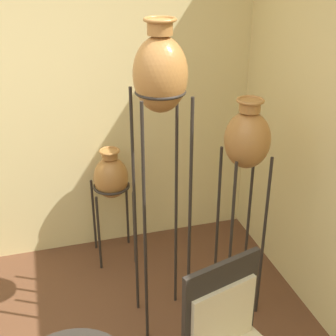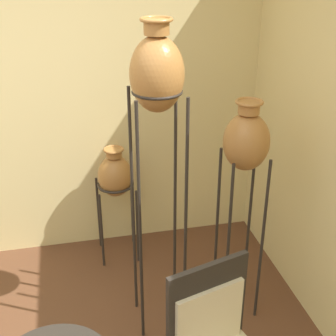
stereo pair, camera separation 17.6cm
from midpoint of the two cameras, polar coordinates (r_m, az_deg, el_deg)
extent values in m
cylinder|color=#28231E|center=(2.80, -4.65, -8.00)|extent=(0.02, 0.02, 1.63)
cylinder|color=#28231E|center=(2.86, 0.88, -7.15)|extent=(0.02, 0.02, 1.63)
cylinder|color=#28231E|center=(3.03, -5.75, -5.16)|extent=(0.02, 0.02, 1.63)
cylinder|color=#28231E|center=(3.09, -0.63, -4.44)|extent=(0.02, 0.02, 1.63)
torus|color=#28231E|center=(2.60, -2.89, 9.26)|extent=(0.29, 0.29, 0.02)
ellipsoid|color=#A87038|center=(2.58, -2.94, 11.28)|extent=(0.30, 0.30, 0.42)
cylinder|color=#A87038|center=(2.53, -3.07, 16.76)|extent=(0.14, 0.14, 0.08)
torus|color=#A87038|center=(2.52, -3.09, 17.63)|extent=(0.18, 0.18, 0.02)
cylinder|color=#28231E|center=(3.07, 6.00, -9.52)|extent=(0.02, 0.02, 1.20)
cylinder|color=#28231E|center=(3.15, 9.97, -8.75)|extent=(0.02, 0.02, 1.20)
cylinder|color=#28231E|center=(3.25, 4.48, -7.26)|extent=(0.02, 0.02, 1.20)
cylinder|color=#28231E|center=(3.32, 8.26, -6.60)|extent=(0.02, 0.02, 1.20)
torus|color=#28231E|center=(2.90, 7.83, 1.92)|extent=(0.24, 0.24, 0.02)
ellipsoid|color=#A87038|center=(2.87, 7.92, 3.40)|extent=(0.28, 0.28, 0.36)
cylinder|color=#A87038|center=(2.80, 8.19, 7.47)|extent=(0.13, 0.13, 0.07)
torus|color=#A87038|center=(2.79, 8.23, 8.15)|extent=(0.17, 0.17, 0.02)
cylinder|color=#28231E|center=(3.72, -9.78, -7.92)|extent=(0.02, 0.02, 0.65)
cylinder|color=#28231E|center=(3.75, -5.47, -7.33)|extent=(0.02, 0.02, 0.65)
cylinder|color=#28231E|center=(3.96, -10.30, -5.72)|extent=(0.02, 0.02, 0.65)
cylinder|color=#28231E|center=(3.99, -6.26, -5.19)|extent=(0.02, 0.02, 0.65)
torus|color=#28231E|center=(3.69, -8.26, -2.22)|extent=(0.29, 0.29, 0.02)
ellipsoid|color=#A87038|center=(3.65, -8.33, -1.18)|extent=(0.27, 0.27, 0.33)
cylinder|color=#A87038|center=(3.57, -8.53, 1.62)|extent=(0.12, 0.12, 0.06)
torus|color=#A87038|center=(3.56, -8.56, 2.05)|extent=(0.16, 0.16, 0.02)
cube|color=#28231E|center=(2.35, 4.19, -16.53)|extent=(0.42, 0.15, 0.52)
cube|color=beige|center=(2.37, 4.56, -17.82)|extent=(0.36, 0.13, 0.36)
camera|label=1|loc=(0.09, -91.63, -0.79)|focal=50.00mm
camera|label=2|loc=(0.09, 88.37, 0.79)|focal=50.00mm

